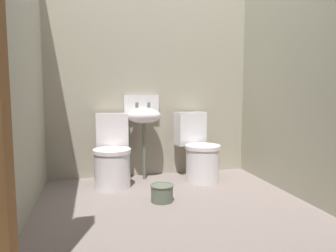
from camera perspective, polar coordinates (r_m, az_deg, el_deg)
ground_plane at (r=2.80m, az=1.48°, el=-15.88°), size 2.85×2.77×0.08m
wall_back at (r=3.81m, az=-3.37°, el=9.33°), size 2.85×0.10×2.45m
wall_left at (r=2.68m, az=-26.81°, el=10.03°), size 0.10×2.57×2.45m
wall_right at (r=3.26m, az=23.49°, el=9.37°), size 0.10×2.57×2.45m
toilet_left at (r=3.42m, az=-10.28°, el=-5.59°), size 0.43×0.62×0.78m
toilet_right at (r=3.61m, az=5.72°, el=-4.89°), size 0.48×0.65×0.78m
sink at (r=3.58m, az=-4.59°, el=2.03°), size 0.42×0.35×0.99m
bucket at (r=2.93m, az=-1.13°, el=-12.24°), size 0.22×0.22×0.16m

